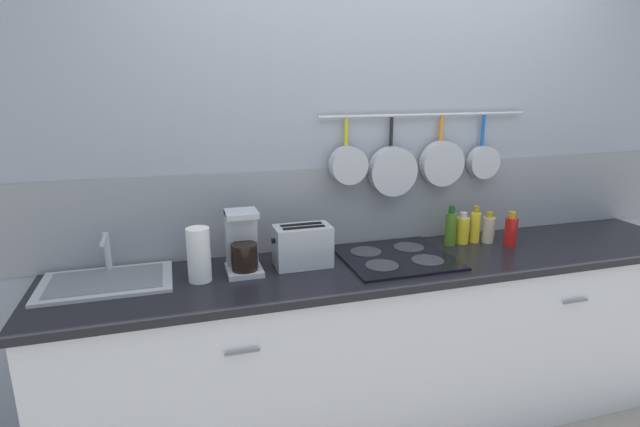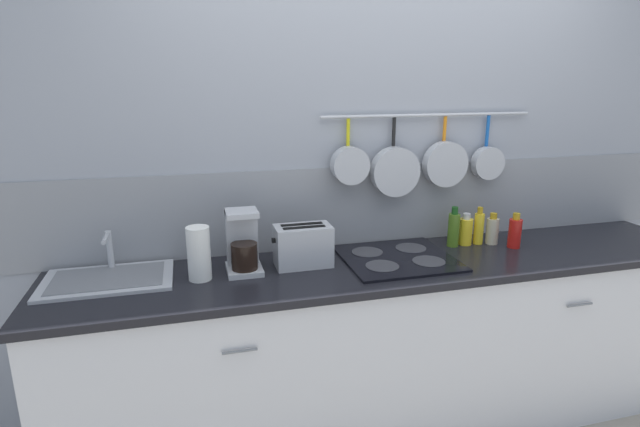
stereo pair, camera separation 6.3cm
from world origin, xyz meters
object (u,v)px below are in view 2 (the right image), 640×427
bottle_dish_soap (454,229)px  bottle_hot_sauce (479,228)px  toaster (303,246)px  bottle_olive_oil (515,232)px  paper_towel_roll (199,253)px  coffee_maker (243,245)px  bottle_vinegar (466,231)px  bottle_sesame_oil (492,230)px

bottle_dish_soap → bottle_hot_sauce: size_ratio=1.06×
toaster → bottle_olive_oil: toaster is taller
paper_towel_roll → coffee_maker: bearing=16.7°
bottle_hot_sauce → bottle_olive_oil: 0.18m
paper_towel_roll → coffee_maker: 0.21m
bottle_vinegar → bottle_sesame_oil: bearing=-10.2°
coffee_maker → toaster: bearing=-2.7°
toaster → bottle_dish_soap: 0.82m
bottle_hot_sauce → bottle_olive_oil: bearing=-34.6°
bottle_sesame_oil → coffee_maker: bearing=-178.3°
coffee_maker → bottle_sesame_oil: (1.32, 0.04, -0.04)m
paper_towel_roll → bottle_vinegar: 1.38m
bottle_dish_soap → bottle_sesame_oil: bottle_dish_soap is taller
paper_towel_roll → bottle_olive_oil: bearing=0.6°
toaster → bottle_sesame_oil: 1.04m
bottle_olive_oil → bottle_dish_soap: bearing=161.3°
toaster → bottle_dish_soap: size_ratio=1.31×
bottle_vinegar → coffee_maker: bearing=-176.8°
toaster → bottle_vinegar: size_ratio=1.64×
toaster → paper_towel_roll: bearing=-174.5°
bottle_hot_sauce → toaster: bearing=-175.8°
coffee_maker → bottle_vinegar: bearing=3.2°
bottle_vinegar → paper_towel_roll: bearing=-174.8°
paper_towel_roll → bottle_sesame_oil: size_ratio=1.42×
toaster → bottle_olive_oil: size_ratio=1.52×
toaster → coffee_maker: bearing=177.3°
bottle_hot_sauce → bottle_sesame_oil: 0.07m
bottle_hot_sauce → bottle_olive_oil: size_ratio=1.09×
bottle_olive_oil → bottle_hot_sauce: bearing=145.4°
bottle_vinegar → bottle_sesame_oil: size_ratio=1.01×
coffee_maker → bottle_dish_soap: (1.10, 0.06, -0.03)m
bottle_dish_soap → bottle_sesame_oil: size_ratio=1.26×
bottle_hot_sauce → bottle_vinegar: bearing=174.9°
coffee_maker → bottle_hot_sauce: size_ratio=1.42×
bottle_vinegar → bottle_olive_oil: bottle_olive_oil is taller
bottle_dish_soap → bottle_olive_oil: (0.30, -0.10, -0.01)m
toaster → bottle_dish_soap: bearing=4.9°
paper_towel_roll → toaster: bearing=5.5°
paper_towel_roll → bottle_sesame_oil: paper_towel_roll is taller
toaster → bottle_hot_sauce: 0.97m
bottle_hot_sauce → bottle_dish_soap: bearing=-179.4°
bottle_sesame_oil → toaster: bearing=-177.1°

